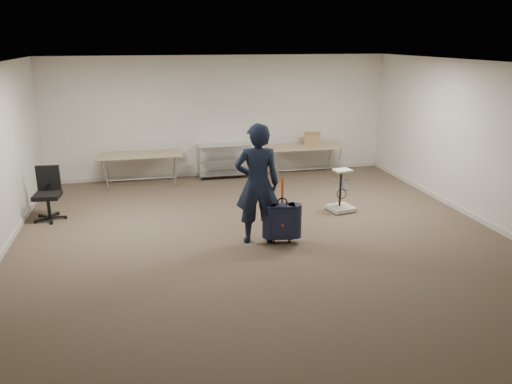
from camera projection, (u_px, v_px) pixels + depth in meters
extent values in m
plane|color=brown|center=(267.00, 247.00, 7.91)|extent=(9.00, 9.00, 0.00)
plane|color=beige|center=(221.00, 117.00, 11.69)|extent=(8.00, 0.00, 8.00)
plane|color=beige|center=(432.00, 317.00, 3.30)|extent=(8.00, 0.00, 8.00)
plane|color=beige|center=(499.00, 148.00, 8.34)|extent=(0.00, 9.00, 9.00)
plane|color=white|center=(268.00, 65.00, 7.08)|extent=(8.00, 8.00, 0.00)
cube|color=beige|center=(222.00, 172.00, 12.08)|extent=(8.00, 0.02, 0.10)
cube|color=beige|center=(488.00, 224.00, 8.74)|extent=(0.02, 9.00, 0.10)
cube|color=#9D8760|center=(140.00, 154.00, 10.98)|extent=(1.80, 0.75, 0.03)
cylinder|color=gray|center=(142.00, 179.00, 11.14)|extent=(1.50, 0.02, 0.02)
cylinder|color=gray|center=(106.00, 176.00, 10.65)|extent=(0.13, 0.04, 0.69)
cylinder|color=gray|center=(176.00, 172.00, 10.97)|extent=(0.13, 0.04, 0.69)
cylinder|color=gray|center=(107.00, 169.00, 11.21)|extent=(0.13, 0.04, 0.69)
cylinder|color=gray|center=(174.00, 165.00, 11.52)|extent=(0.13, 0.04, 0.69)
cube|color=#9D8760|center=(305.00, 146.00, 11.78)|extent=(1.80, 0.75, 0.03)
cylinder|color=gray|center=(304.00, 169.00, 11.95)|extent=(1.50, 0.02, 0.02)
cylinder|color=gray|center=(277.00, 166.00, 11.45)|extent=(0.13, 0.04, 0.69)
cylinder|color=gray|center=(339.00, 163.00, 11.77)|extent=(0.13, 0.04, 0.69)
cylinder|color=gray|center=(271.00, 160.00, 12.01)|extent=(0.13, 0.04, 0.69)
cylinder|color=gray|center=(329.00, 157.00, 12.33)|extent=(0.13, 0.04, 0.69)
cylinder|color=silver|center=(200.00, 165.00, 11.37)|extent=(0.02, 0.02, 0.80)
cylinder|color=silver|center=(251.00, 162.00, 11.62)|extent=(0.02, 0.02, 0.80)
cylinder|color=silver|center=(197.00, 160.00, 11.79)|extent=(0.02, 0.02, 0.80)
cylinder|color=silver|center=(247.00, 158.00, 12.04)|extent=(0.02, 0.02, 0.80)
cube|color=silver|center=(224.00, 173.00, 11.79)|extent=(1.20, 0.45, 0.02)
cube|color=silver|center=(224.00, 159.00, 11.69)|extent=(1.20, 0.45, 0.02)
cube|color=silver|center=(224.00, 145.00, 11.59)|extent=(1.20, 0.45, 0.01)
imported|color=black|center=(257.00, 184.00, 7.83)|extent=(0.76, 0.54, 1.94)
cube|color=black|center=(282.00, 221.00, 7.94)|extent=(0.44, 0.30, 0.55)
cube|color=black|center=(282.00, 237.00, 8.05)|extent=(0.38, 0.22, 0.03)
cylinder|color=black|center=(274.00, 241.00, 8.04)|extent=(0.04, 0.08, 0.07)
cylinder|color=black|center=(289.00, 241.00, 8.05)|extent=(0.04, 0.08, 0.07)
torus|color=black|center=(282.00, 203.00, 7.85)|extent=(0.17, 0.06, 0.17)
cube|color=#FF510D|center=(282.00, 190.00, 7.81)|extent=(0.04, 0.01, 0.42)
cylinder|color=black|center=(50.00, 217.00, 9.07)|extent=(0.58, 0.58, 0.09)
cylinder|color=black|center=(49.00, 207.00, 9.01)|extent=(0.06, 0.06, 0.39)
cube|color=black|center=(47.00, 196.00, 8.95)|extent=(0.48, 0.48, 0.08)
cube|color=black|center=(48.00, 178.00, 9.07)|extent=(0.41, 0.09, 0.47)
cube|color=beige|center=(341.00, 208.00, 9.54)|extent=(0.52, 0.52, 0.07)
cylinder|color=black|center=(335.00, 213.00, 9.35)|extent=(0.05, 0.05, 0.04)
cylinder|color=black|center=(341.00, 188.00, 9.47)|extent=(0.04, 0.04, 0.71)
cube|color=beige|center=(343.00, 170.00, 9.32)|extent=(0.35, 0.32, 0.04)
torus|color=blue|center=(346.00, 185.00, 9.34)|extent=(0.24, 0.13, 0.22)
cube|color=#986547|center=(312.00, 139.00, 11.85)|extent=(0.45, 0.39, 0.28)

